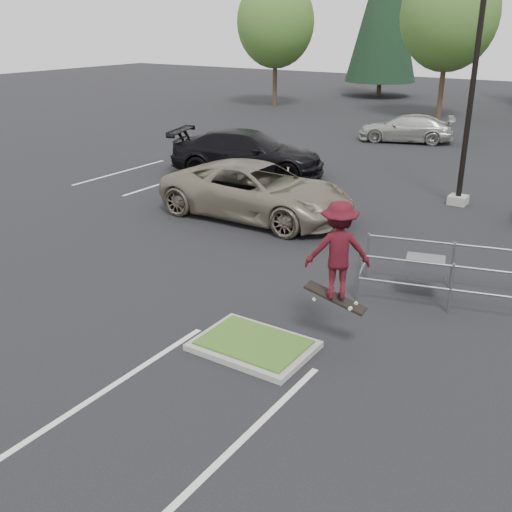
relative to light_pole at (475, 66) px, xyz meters
The scene contains 12 objects.
ground 12.85m from the light_pole, 92.39° to the right, with size 120.00×120.00×0.00m, color black.
grass_median 12.82m from the light_pole, 92.39° to the right, with size 2.20×1.60×0.16m.
stall_lines 7.74m from the light_pole, 107.24° to the right, with size 22.62×17.60×0.01m.
light_pole is the anchor object (origin of this frame).
decid_a 25.86m from the light_pole, 135.75° to the left, with size 5.44×5.44×8.91m.
decid_b 19.70m from the light_pole, 109.35° to the left, with size 5.89×5.89×9.64m.
conif_a 31.63m from the light_pole, 117.38° to the left, with size 5.72×5.72×13.00m.
cart_corral 8.88m from the light_pole, 78.77° to the right, with size 4.25×2.43×1.14m.
skateboarder 11.32m from the light_pole, 86.36° to the right, with size 1.39×1.24×2.11m.
car_l_tan 7.98m from the light_pole, 135.00° to the right, with size 2.88×6.24×1.73m, color #786E5B.
car_l_black 9.27m from the light_pole, behind, with size 2.53×6.23×1.81m, color black.
car_far_silver 12.05m from the light_pole, 118.81° to the left, with size 1.93×4.75×1.38m, color #ACACA7.
Camera 1 is at (5.58, -8.41, 5.91)m, focal length 42.00 mm.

